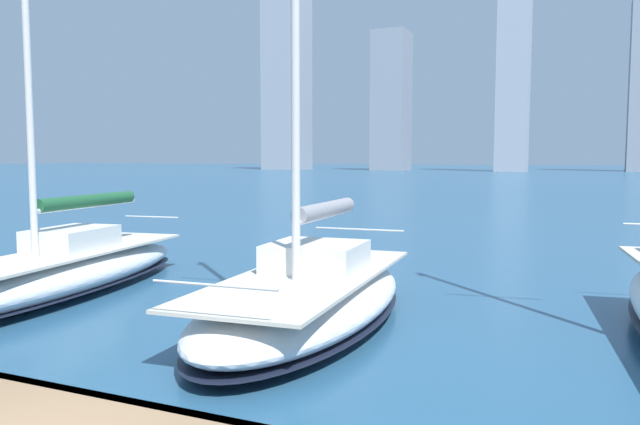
# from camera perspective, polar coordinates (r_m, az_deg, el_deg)

# --- Properties ---
(city_skyline) EXTENTS (167.28, 21.26, 54.34)m
(city_skyline) POSITION_cam_1_polar(r_m,az_deg,el_deg) (165.54, 22.73, 11.52)
(city_skyline) COLOR #9499A3
(city_skyline) RESTS_ON ground
(sailboat_grey) EXTENTS (3.57, 8.13, 11.54)m
(sailboat_grey) POSITION_cam_1_polar(r_m,az_deg,el_deg) (12.21, -1.08, -7.51)
(sailboat_grey) COLOR white
(sailboat_grey) RESTS_ON ground
(sailboat_forest) EXTENTS (3.66, 9.72, 11.85)m
(sailboat_forest) POSITION_cam_1_polar(r_m,az_deg,el_deg) (16.11, -22.78, -4.82)
(sailboat_forest) COLOR silver
(sailboat_forest) RESTS_ON ground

